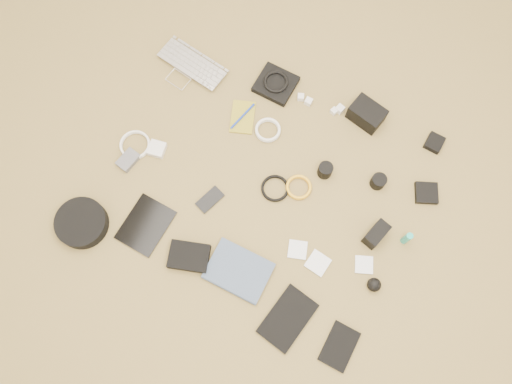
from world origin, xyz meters
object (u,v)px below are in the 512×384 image
at_px(dslr_camera, 367,114).
at_px(paperback, 228,292).
at_px(laptop, 186,71).
at_px(phone, 210,200).
at_px(tablet, 146,225).
at_px(headphone_case, 82,223).

xyz_separation_m(dslr_camera, paperback, (-0.23, -0.92, -0.03)).
height_order(laptop, paperback, laptop).
bearing_deg(phone, laptop, 147.27).
bearing_deg(laptop, tablet, -65.29).
relative_size(laptop, dslr_camera, 2.19).
bearing_deg(paperback, laptop, 38.54).
relative_size(laptop, phone, 2.76).
bearing_deg(headphone_case, paperback, -0.71).
bearing_deg(paperback, headphone_case, 92.25).
bearing_deg(laptop, headphone_case, -83.30).
relative_size(laptop, headphone_case, 1.54).
height_order(dslr_camera, headphone_case, dslr_camera).
bearing_deg(paperback, phone, 39.03).
bearing_deg(headphone_case, phone, 35.50).
distance_m(tablet, headphone_case, 0.25).
relative_size(laptop, tablet, 1.47).
xyz_separation_m(tablet, headphone_case, (-0.23, -0.10, 0.02)).
distance_m(laptop, phone, 0.61).
relative_size(dslr_camera, phone, 1.26).
bearing_deg(tablet, laptop, 108.42).
height_order(laptop, headphone_case, headphone_case).
bearing_deg(headphone_case, laptop, 84.85).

